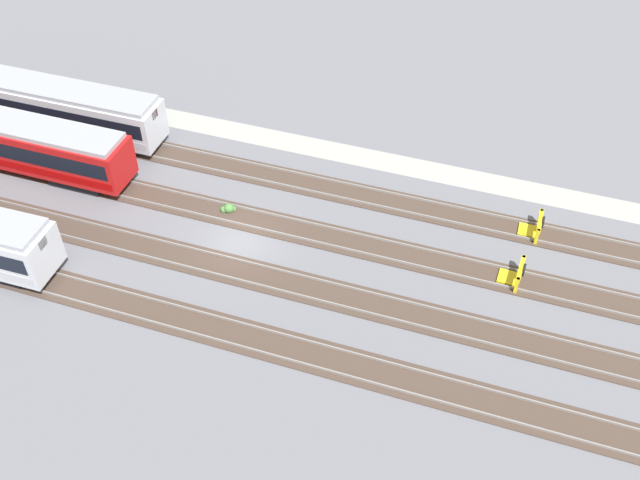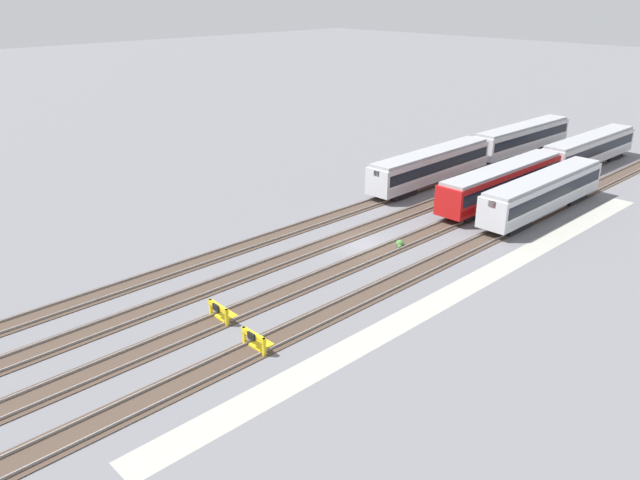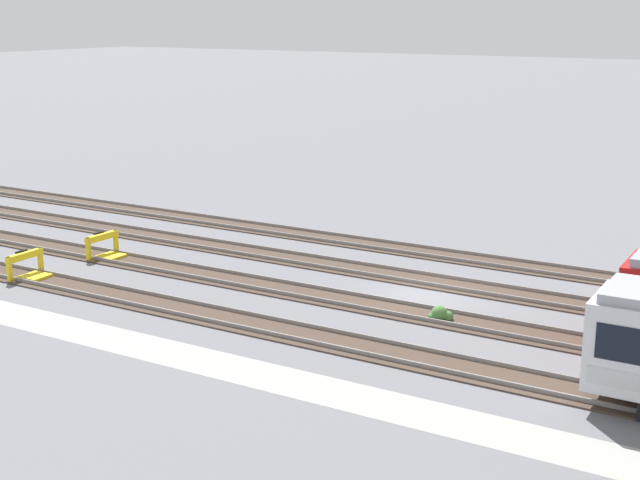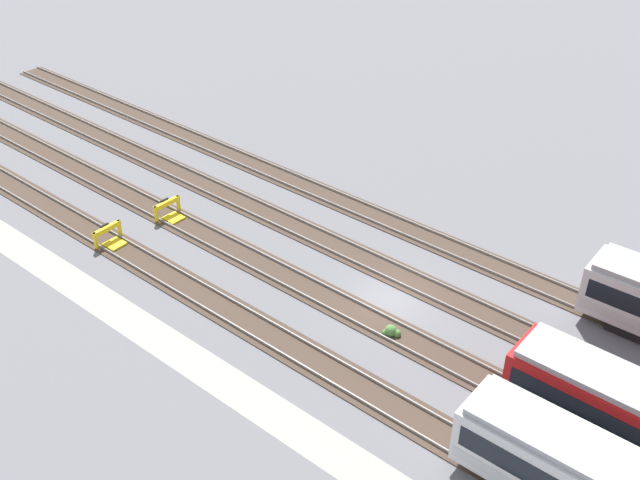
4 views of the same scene
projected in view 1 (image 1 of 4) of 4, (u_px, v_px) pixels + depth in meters
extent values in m
plane|color=slate|center=(240.00, 243.00, 44.10)|extent=(400.00, 400.00, 0.00)
cube|color=#9E9E93|center=(299.00, 144.00, 51.10)|extent=(54.00, 2.00, 0.01)
cube|color=#47382D|center=(279.00, 178.00, 48.46)|extent=(90.00, 2.23, 0.06)
cube|color=gray|center=(274.00, 183.00, 47.89)|extent=(90.00, 0.07, 0.15)
cube|color=gray|center=(282.00, 170.00, 48.87)|extent=(90.00, 0.07, 0.15)
cube|color=#47382D|center=(253.00, 220.00, 45.54)|extent=(90.00, 2.24, 0.06)
cube|color=gray|center=(249.00, 226.00, 44.98)|extent=(90.00, 0.07, 0.15)
cube|color=gray|center=(258.00, 211.00, 45.96)|extent=(90.00, 0.07, 0.15)
cube|color=#47382D|center=(225.00, 267.00, 42.62)|extent=(90.00, 2.24, 0.06)
cube|color=gray|center=(220.00, 275.00, 42.06)|extent=(90.00, 0.07, 0.15)
cube|color=gray|center=(230.00, 258.00, 43.04)|extent=(90.00, 0.07, 0.15)
cube|color=#47382D|center=(192.00, 322.00, 39.71)|extent=(90.00, 2.23, 0.06)
cube|color=gray|center=(186.00, 331.00, 39.14)|extent=(90.00, 0.07, 0.15)
cube|color=gray|center=(198.00, 311.00, 40.12)|extent=(90.00, 0.07, 0.15)
cube|color=silver|center=(39.00, 103.00, 51.06)|extent=(18.02, 2.91, 2.70)
cube|color=black|center=(38.00, 99.00, 50.84)|extent=(17.30, 2.94, 1.08)
cube|color=#B2B5BA|center=(42.00, 112.00, 51.59)|extent=(17.66, 2.93, 0.54)
cube|color=#999BA0|center=(33.00, 84.00, 50.02)|extent=(17.47, 2.62, 0.30)
cube|color=red|center=(154.00, 114.00, 48.34)|extent=(0.08, 0.70, 0.56)
cube|color=black|center=(116.00, 139.00, 50.98)|extent=(3.61, 2.26, 0.70)
cube|color=#B71414|center=(0.00, 138.00, 48.14)|extent=(18.00, 2.83, 2.70)
cube|color=#A80505|center=(4.00, 148.00, 48.66)|extent=(17.64, 2.86, 0.54)
cube|color=red|center=(121.00, 153.00, 45.37)|extent=(0.08, 0.70, 0.56)
cube|color=black|center=(82.00, 177.00, 48.02)|extent=(3.60, 2.25, 0.70)
cube|color=red|center=(43.00, 243.00, 39.73)|extent=(0.09, 0.70, 0.56)
cube|color=black|center=(3.00, 265.00, 42.33)|extent=(3.65, 2.31, 0.70)
cube|color=yellow|center=(537.00, 237.00, 43.65)|extent=(0.18, 0.18, 1.15)
cube|color=yellow|center=(540.00, 217.00, 44.89)|extent=(0.18, 0.18, 1.15)
cube|color=yellow|center=(540.00, 222.00, 43.98)|extent=(0.27, 2.00, 0.30)
cube|color=yellow|center=(527.00, 231.00, 44.73)|extent=(1.12, 1.10, 0.18)
cube|color=black|center=(543.00, 222.00, 43.94)|extent=(0.13, 0.60, 0.44)
cube|color=yellow|center=(516.00, 286.00, 40.87)|extent=(0.19, 0.19, 1.15)
cube|color=yellow|center=(522.00, 264.00, 42.08)|extent=(0.19, 0.19, 1.15)
cube|color=yellow|center=(521.00, 269.00, 41.18)|extent=(0.31, 2.01, 0.30)
cube|color=yellow|center=(508.00, 278.00, 41.96)|extent=(1.14, 1.12, 0.18)
cube|color=black|center=(524.00, 270.00, 41.14)|extent=(0.14, 0.60, 0.44)
sphere|color=#4C7F3D|center=(229.00, 208.00, 45.93)|extent=(0.64, 0.64, 0.64)
sphere|color=#4C7F3D|center=(224.00, 209.00, 45.98)|extent=(0.44, 0.44, 0.44)
sphere|color=#4C7F3D|center=(234.00, 209.00, 46.10)|extent=(0.36, 0.36, 0.36)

